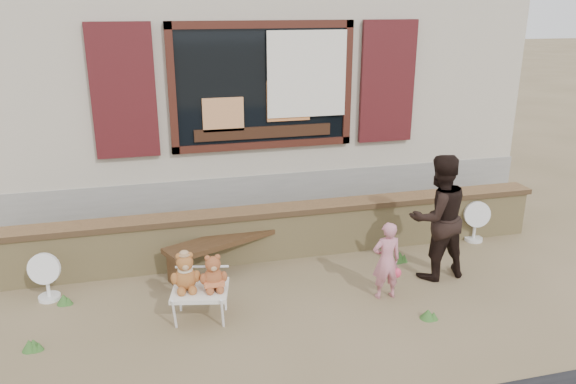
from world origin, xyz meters
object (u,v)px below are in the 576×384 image
object	(u,v)px
child	(386,260)
adult	(438,217)
bench	(231,244)
teddy_bear_left	(185,271)
folding_chair	(200,291)
teddy_bear_right	(213,271)

from	to	relation	value
child	adult	world-z (taller)	adult
bench	teddy_bear_left	xyz separation A→B (m)	(-0.63, -1.06, 0.24)
folding_chair	teddy_bear_right	size ratio (longest dim) A/B	1.71
bench	folding_chair	world-z (taller)	bench
folding_chair	teddy_bear_left	xyz separation A→B (m)	(-0.14, 0.03, 0.24)
folding_chair	teddy_bear_right	world-z (taller)	teddy_bear_right
bench	child	bearing A→B (deg)	-60.30
bench	adult	size ratio (longest dim) A/B	1.13
child	bench	bearing A→B (deg)	-35.42
bench	teddy_bear_right	bearing A→B (deg)	-131.26
folding_chair	child	size ratio (longest dim) A/B	0.74
teddy_bear_right	bench	bearing A→B (deg)	84.61
teddy_bear_left	folding_chair	bearing A→B (deg)	0.00
teddy_bear_left	child	xyz separation A→B (m)	(2.16, -0.08, -0.11)
folding_chair	teddy_bear_left	distance (m)	0.28
adult	child	bearing A→B (deg)	17.69
folding_chair	adult	distance (m)	2.85
teddy_bear_left	teddy_bear_right	distance (m)	0.28
folding_chair	adult	bearing A→B (deg)	17.95
teddy_bear_left	child	world-z (taller)	child
teddy_bear_left	child	size ratio (longest dim) A/B	0.46
folding_chair	child	bearing A→B (deg)	10.72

